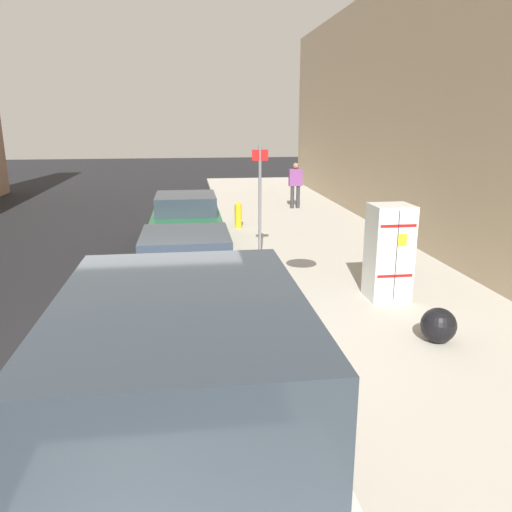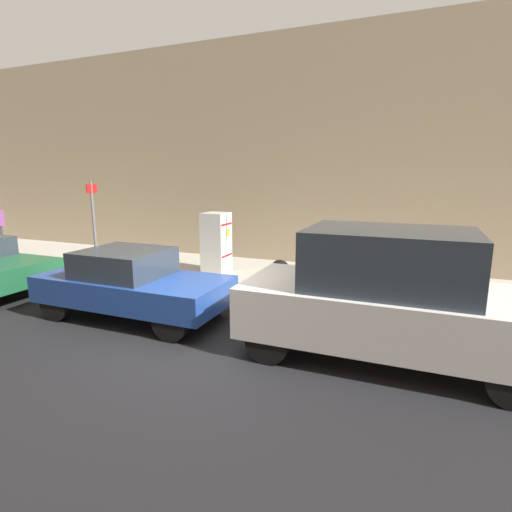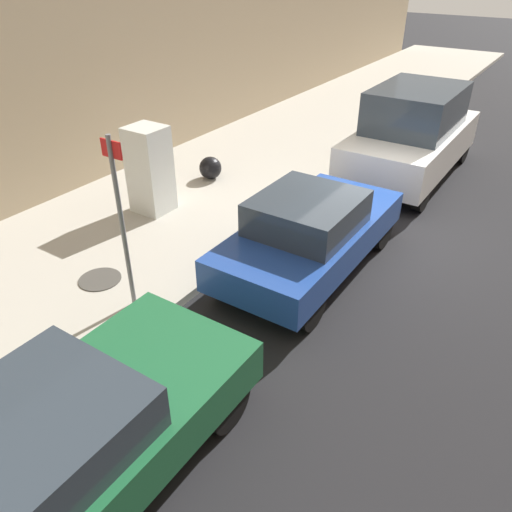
{
  "view_description": "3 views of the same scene",
  "coord_description": "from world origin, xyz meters",
  "px_view_note": "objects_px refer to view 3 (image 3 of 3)",
  "views": [
    {
      "loc": [
        -0.66,
        6.67,
        3.4
      ],
      "look_at": [
        -1.89,
        -2.41,
        0.89
      ],
      "focal_mm": 35.0,
      "sensor_mm": 36.0,
      "label": 1
    },
    {
      "loc": [
        5.97,
        3.63,
        3.01
      ],
      "look_at": [
        -2.46,
        0.19,
        1.14
      ],
      "focal_mm": 28.0,
      "sensor_mm": 36.0,
      "label": 2
    },
    {
      "loc": [
        2.74,
        -8.57,
        4.86
      ],
      "look_at": [
        -0.62,
        -3.48,
        1.09
      ],
      "focal_mm": 35.0,
      "sensor_mm": 36.0,
      "label": 3
    }
  ],
  "objects_px": {
    "discarded_refrigerator": "(150,170)",
    "parked_van_white": "(412,134)",
    "street_sign_post": "(121,218)",
    "parked_hatchback_blue": "(310,232)",
    "parked_sedan_green": "(57,451)",
    "trash_bag": "(210,168)"
  },
  "relations": [
    {
      "from": "street_sign_post",
      "to": "parked_sedan_green",
      "type": "height_order",
      "value": "street_sign_post"
    },
    {
      "from": "discarded_refrigerator",
      "to": "street_sign_post",
      "type": "height_order",
      "value": "street_sign_post"
    },
    {
      "from": "discarded_refrigerator",
      "to": "parked_van_white",
      "type": "relative_size",
      "value": 0.38
    },
    {
      "from": "parked_sedan_green",
      "to": "discarded_refrigerator",
      "type": "bearing_deg",
      "value": 125.48
    },
    {
      "from": "discarded_refrigerator",
      "to": "parked_sedan_green",
      "type": "xyz_separation_m",
      "value": [
        3.72,
        -5.22,
        -0.3
      ]
    },
    {
      "from": "discarded_refrigerator",
      "to": "parked_sedan_green",
      "type": "distance_m",
      "value": 6.41
    },
    {
      "from": "street_sign_post",
      "to": "trash_bag",
      "type": "relative_size",
      "value": 5.07
    },
    {
      "from": "discarded_refrigerator",
      "to": "parked_hatchback_blue",
      "type": "relative_size",
      "value": 0.44
    },
    {
      "from": "parked_hatchback_blue",
      "to": "discarded_refrigerator",
      "type": "bearing_deg",
      "value": 179.03
    },
    {
      "from": "parked_hatchback_blue",
      "to": "parked_van_white",
      "type": "relative_size",
      "value": 0.87
    },
    {
      "from": "parked_van_white",
      "to": "discarded_refrigerator",
      "type": "bearing_deg",
      "value": -126.28
    },
    {
      "from": "discarded_refrigerator",
      "to": "parked_van_white",
      "type": "distance_m",
      "value": 6.29
    },
    {
      "from": "discarded_refrigerator",
      "to": "parked_van_white",
      "type": "bearing_deg",
      "value": 53.72
    },
    {
      "from": "parked_hatchback_blue",
      "to": "parked_van_white",
      "type": "xyz_separation_m",
      "value": [
        -0.0,
        5.13,
        0.33
      ]
    },
    {
      "from": "discarded_refrigerator",
      "to": "street_sign_post",
      "type": "distance_m",
      "value": 3.36
    },
    {
      "from": "discarded_refrigerator",
      "to": "parked_sedan_green",
      "type": "relative_size",
      "value": 0.4
    },
    {
      "from": "discarded_refrigerator",
      "to": "trash_bag",
      "type": "distance_m",
      "value": 2.07
    },
    {
      "from": "trash_bag",
      "to": "parked_hatchback_blue",
      "type": "relative_size",
      "value": 0.13
    },
    {
      "from": "street_sign_post",
      "to": "parked_hatchback_blue",
      "type": "bearing_deg",
      "value": 56.49
    },
    {
      "from": "street_sign_post",
      "to": "parked_hatchback_blue",
      "type": "xyz_separation_m",
      "value": [
        1.68,
        2.54,
        -0.9
      ]
    },
    {
      "from": "parked_van_white",
      "to": "parked_sedan_green",
      "type": "bearing_deg",
      "value": -90.0
    },
    {
      "from": "discarded_refrigerator",
      "to": "parked_hatchback_blue",
      "type": "bearing_deg",
      "value": -0.97
    }
  ]
}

